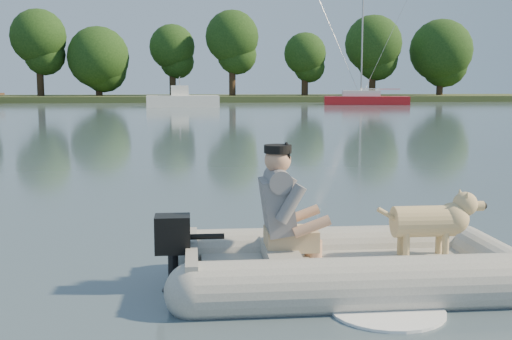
{
  "coord_description": "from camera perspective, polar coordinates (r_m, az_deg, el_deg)",
  "views": [
    {
      "loc": [
        -0.87,
        -6.11,
        1.93
      ],
      "look_at": [
        0.04,
        2.47,
        0.75
      ],
      "focal_mm": 45.0,
      "sensor_mm": 36.0,
      "label": 1
    }
  ],
  "objects": [
    {
      "name": "sailboat",
      "position": [
        57.75,
        9.68,
        6.19
      ],
      "size": [
        7.64,
        3.5,
        10.13
      ],
      "rotation": [
        0.0,
        0.0,
        -0.18
      ],
      "color": "#B51419",
      "rests_on": "water"
    },
    {
      "name": "dog",
      "position": [
        6.45,
        14.65,
        -4.9
      ],
      "size": [
        0.98,
        0.35,
        0.65
      ],
      "primitive_type": null,
      "rotation": [
        0.0,
        0.0,
        -0.01
      ],
      "color": "tan",
      "rests_on": "dinghy"
    },
    {
      "name": "treeline",
      "position": [
        67.37,
        -8.6,
        10.71
      ],
      "size": [
        71.02,
        7.35,
        9.27
      ],
      "color": "#332316",
      "rests_on": "shore_bank"
    },
    {
      "name": "man",
      "position": [
        6.05,
        2.13,
        -2.86
      ],
      "size": [
        0.76,
        0.65,
        1.13
      ],
      "primitive_type": null,
      "rotation": [
        0.0,
        0.0,
        -0.01
      ],
      "color": "slate",
      "rests_on": "dinghy"
    },
    {
      "name": "outboard_motor",
      "position": [
        6.06,
        -7.39,
        -7.64
      ],
      "size": [
        0.43,
        0.31,
        0.82
      ],
      "primitive_type": null,
      "rotation": [
        0.0,
        0.0,
        -0.01
      ],
      "color": "black",
      "rests_on": "dinghy"
    },
    {
      "name": "shore_bank",
      "position": [
        68.14,
        -5.34,
        6.33
      ],
      "size": [
        160.0,
        12.0,
        0.7
      ],
      "primitive_type": "cube",
      "color": "#47512D",
      "rests_on": "water"
    },
    {
      "name": "water",
      "position": [
        6.47,
        2.01,
        -9.57
      ],
      "size": [
        160.0,
        160.0,
        0.0
      ],
      "primitive_type": "plane",
      "color": "slate",
      "rests_on": "ground"
    },
    {
      "name": "dinghy",
      "position": [
        6.18,
        8.94,
        -4.53
      ],
      "size": [
        4.58,
        2.79,
        1.44
      ],
      "primitive_type": null,
      "rotation": [
        0.0,
        0.0,
        -0.01
      ],
      "color": "gray",
      "rests_on": "water"
    },
    {
      "name": "motorboat",
      "position": [
        51.55,
        -6.54,
        6.84
      ],
      "size": [
        6.0,
        2.52,
        2.5
      ],
      "primitive_type": null,
      "rotation": [
        0.0,
        0.0,
        0.04
      ],
      "color": "white",
      "rests_on": "water"
    }
  ]
}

